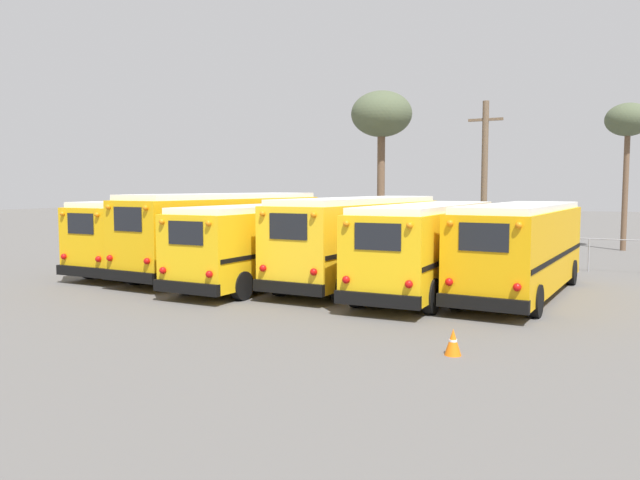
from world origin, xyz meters
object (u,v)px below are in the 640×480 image
object	(u,v)px
utility_pole	(484,176)
bare_tree_0	(628,123)
school_bus_1	(227,230)
traffic_cone	(453,342)
school_bus_5	(521,246)
school_bus_2	(274,240)
school_bus_3	(361,236)
school_bus_0	(173,232)
school_bus_4	(430,244)
bare_tree_1	(381,117)

from	to	relation	value
utility_pole	bare_tree_0	world-z (taller)	bare_tree_0
school_bus_1	traffic_cone	xyz separation A→B (m)	(11.75, -8.02, -1.52)
school_bus_5	bare_tree_0	world-z (taller)	bare_tree_0
utility_pole	traffic_cone	bearing A→B (deg)	-78.57
school_bus_2	school_bus_3	distance (m)	3.28
school_bus_0	school_bus_3	distance (m)	8.78
school_bus_4	traffic_cone	distance (m)	8.35
school_bus_0	school_bus_1	xyz separation A→B (m)	(2.92, -0.02, 0.17)
bare_tree_0	bare_tree_1	size ratio (longest dim) A/B	0.91
utility_pole	traffic_cone	xyz separation A→B (m)	(4.11, -20.31, -3.86)
school_bus_2	school_bus_1	bearing A→B (deg)	160.26
utility_pole	bare_tree_0	distance (m)	9.29
school_bus_2	school_bus_4	world-z (taller)	school_bus_4
school_bus_4	traffic_cone	size ratio (longest dim) A/B	18.03
school_bus_1	school_bus_2	world-z (taller)	school_bus_1
school_bus_4	utility_pole	xyz separation A→B (m)	(-1.13, 12.63, 2.51)
school_bus_5	school_bus_1	bearing A→B (deg)	-179.08
bare_tree_0	traffic_cone	size ratio (longest dim) A/B	14.36
school_bus_1	bare_tree_0	bearing A→B (deg)	52.12
school_bus_2	bare_tree_1	bearing A→B (deg)	95.12
school_bus_0	school_bus_2	world-z (taller)	school_bus_0
bare_tree_0	school_bus_3	bearing A→B (deg)	-115.08
school_bus_1	bare_tree_1	distance (m)	13.87
school_bus_1	school_bus_2	bearing A→B (deg)	-19.74
school_bus_0	school_bus_5	xyz separation A→B (m)	(14.61, 0.16, 0.00)
school_bus_2	traffic_cone	world-z (taller)	school_bus_2
school_bus_0	traffic_cone	size ratio (longest dim) A/B	17.52
utility_pole	school_bus_0	bearing A→B (deg)	-130.71
bare_tree_1	traffic_cone	world-z (taller)	bare_tree_1
school_bus_3	school_bus_4	size ratio (longest dim) A/B	1.03
school_bus_2	school_bus_5	distance (m)	8.85
school_bus_4	bare_tree_1	size ratio (longest dim) A/B	1.15
utility_pole	traffic_cone	size ratio (longest dim) A/B	14.03
utility_pole	bare_tree_0	size ratio (longest dim) A/B	0.98
school_bus_3	bare_tree_1	xyz separation A→B (m)	(-4.14, 12.07, 5.81)
school_bus_1	school_bus_3	distance (m)	5.86
school_bus_2	utility_pole	distance (m)	14.39
school_bus_2	traffic_cone	xyz separation A→B (m)	(8.82, -6.97, -1.31)
school_bus_0	bare_tree_0	size ratio (longest dim) A/B	1.22
school_bus_4	traffic_cone	xyz separation A→B (m)	(2.98, -7.68, -1.36)
school_bus_2	bare_tree_0	size ratio (longest dim) A/B	1.24
school_bus_2	school_bus_5	xyz separation A→B (m)	(8.77, 1.24, 0.05)
school_bus_0	school_bus_1	world-z (taller)	school_bus_1
school_bus_5	traffic_cone	distance (m)	8.31
school_bus_5	bare_tree_0	xyz separation A→B (m)	(2.48, 18.02, 5.48)
school_bus_1	bare_tree_1	world-z (taller)	bare_tree_1
school_bus_3	bare_tree_0	world-z (taller)	bare_tree_0
school_bus_0	bare_tree_1	bearing A→B (deg)	69.65
school_bus_5	utility_pole	size ratio (longest dim) A/B	1.17
school_bus_4	school_bus_2	bearing A→B (deg)	-173.03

